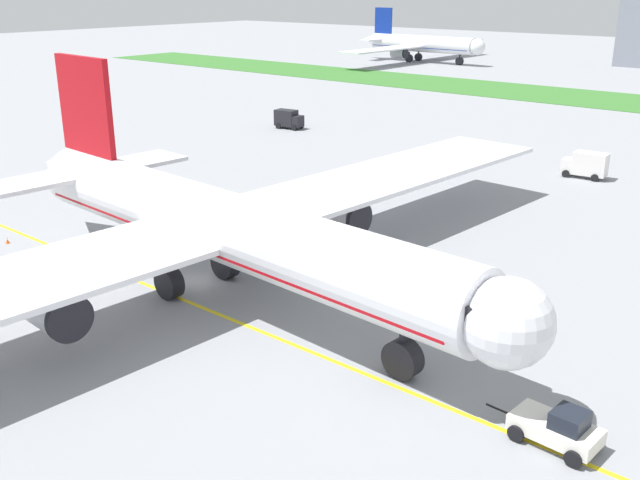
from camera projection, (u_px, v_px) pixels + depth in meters
name	position (u px, v px, depth m)	size (l,w,h in m)	color
ground_plane	(201.00, 281.00, 57.50)	(600.00, 600.00, 0.00)	gray
apron_taxi_line	(169.00, 294.00, 55.19)	(280.00, 0.36, 0.01)	yellow
airliner_foreground	(217.00, 226.00, 52.77)	(52.04, 82.91, 16.64)	white
pushback_tug	(558.00, 428.00, 36.86)	(6.29, 2.82, 2.17)	white
traffic_cone_near_nose	(7.00, 240.00, 65.86)	(0.36, 0.36, 0.58)	#F2590C
service_truck_baggage_loader	(586.00, 165.00, 87.44)	(5.31, 2.66, 3.17)	white
service_truck_fuel_bowser	(289.00, 119.00, 117.29)	(4.86, 2.95, 2.99)	black
parked_airliner_far_left	(420.00, 44.00, 215.07)	(42.56, 66.50, 15.27)	white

